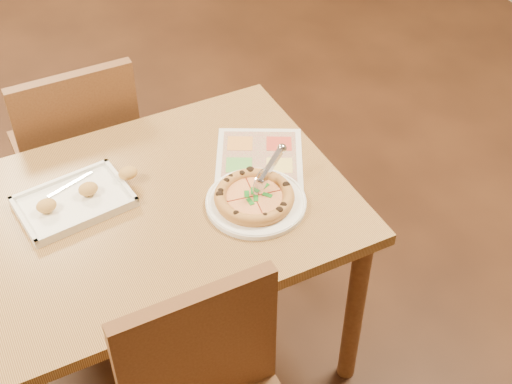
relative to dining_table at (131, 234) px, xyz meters
name	(u,v)px	position (x,y,z in m)	size (l,w,h in m)	color
room	(95,19)	(0.00, 0.00, 0.72)	(7.00, 7.00, 7.00)	#361C0E
dining_table	(131,234)	(0.00, 0.00, 0.00)	(1.30, 0.85, 0.72)	#A37E41
chair_far	(77,141)	(0.00, 0.60, -0.07)	(0.42, 0.42, 0.47)	brown
plate	(256,202)	(0.35, -0.13, 0.09)	(0.30, 0.30, 0.02)	white
pizza	(254,197)	(0.35, -0.13, 0.11)	(0.24, 0.24, 0.04)	#C47C42
pizza_cutter	(268,170)	(0.41, -0.10, 0.17)	(0.15, 0.09, 0.09)	silver
appetizer_tray	(77,200)	(-0.12, 0.11, 0.10)	(0.38, 0.26, 0.06)	white
menu	(259,166)	(0.44, 0.02, 0.09)	(0.27, 0.38, 0.01)	silver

